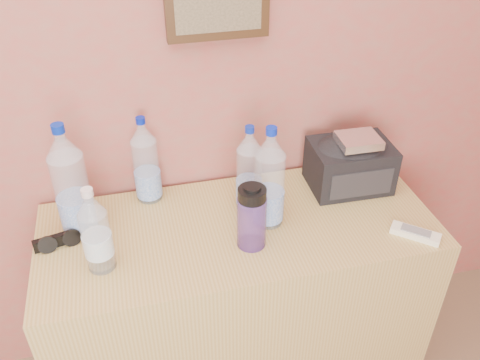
# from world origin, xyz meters

# --- Properties ---
(dresser) EXTENTS (1.23, 0.51, 0.77)m
(dresser) POSITION_xyz_m (0.55, 1.72, 0.38)
(dresser) COLOR tan
(dresser) RESTS_ON ground
(pet_large_a) EXTENTS (0.10, 0.10, 0.37)m
(pet_large_a) POSITION_xyz_m (0.07, 1.82, 0.93)
(pet_large_a) COLOR silver
(pet_large_a) RESTS_ON dresser
(pet_large_b) EXTENTS (0.08, 0.08, 0.30)m
(pet_large_b) POSITION_xyz_m (0.29, 1.93, 0.90)
(pet_large_b) COLOR white
(pet_large_b) RESTS_ON dresser
(pet_large_c) EXTENTS (0.08, 0.08, 0.29)m
(pet_large_c) POSITION_xyz_m (0.60, 1.81, 0.90)
(pet_large_c) COLOR silver
(pet_large_c) RESTS_ON dresser
(pet_large_d) EXTENTS (0.09, 0.09, 0.33)m
(pet_large_d) POSITION_xyz_m (0.64, 1.72, 0.92)
(pet_large_d) COLOR white
(pet_large_d) RESTS_ON dresser
(pet_small) EXTENTS (0.08, 0.08, 0.27)m
(pet_small) POSITION_xyz_m (0.13, 1.64, 0.89)
(pet_small) COLOR silver
(pet_small) RESTS_ON dresser
(nalgene_bottle) EXTENTS (0.09, 0.09, 0.21)m
(nalgene_bottle) POSITION_xyz_m (0.56, 1.63, 0.87)
(nalgene_bottle) COLOR #5C368C
(nalgene_bottle) RESTS_ON dresser
(sunglasses) EXTENTS (0.16, 0.09, 0.04)m
(sunglasses) POSITION_xyz_m (0.01, 1.76, 0.79)
(sunglasses) COLOR black
(sunglasses) RESTS_ON dresser
(ac_remote) EXTENTS (0.14, 0.13, 0.02)m
(ac_remote) POSITION_xyz_m (1.05, 1.55, 0.78)
(ac_remote) COLOR beige
(ac_remote) RESTS_ON dresser
(toiletry_bag) EXTENTS (0.27, 0.20, 0.18)m
(toiletry_bag) POSITION_xyz_m (0.96, 1.84, 0.86)
(toiletry_bag) COLOR black
(toiletry_bag) RESTS_ON dresser
(foil_packet) EXTENTS (0.13, 0.11, 0.03)m
(foil_packet) POSITION_xyz_m (0.96, 1.81, 0.96)
(foil_packet) COLOR white
(foil_packet) RESTS_ON toiletry_bag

